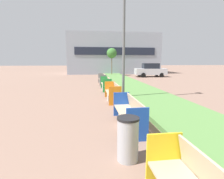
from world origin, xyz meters
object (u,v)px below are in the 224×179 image
bench_blue_frame (129,115)px  sapling_tree_far (112,53)px  street_lamp_post (124,17)px  bench_grey_frame (103,80)px  bench_green_frame (106,85)px  litter_bin (128,139)px  parked_car_distant (150,70)px  bench_orange_frame (113,94)px

bench_blue_frame → sapling_tree_far: bearing=84.1°
street_lamp_post → sapling_tree_far: size_ratio=2.02×
bench_blue_frame → bench_grey_frame: 11.00m
bench_green_frame → bench_grey_frame: bearing=90.0°
litter_bin → parked_car_distant: 21.11m
street_lamp_post → bench_blue_frame: bearing=-98.6°
bench_blue_frame → street_lamp_post: (0.61, 4.04, 4.07)m
bench_blue_frame → sapling_tree_far: (2.11, 20.32, 2.90)m
bench_orange_frame → bench_grey_frame: (-0.00, 7.17, -0.00)m
bench_green_frame → sapling_tree_far: size_ratio=0.51×
bench_orange_frame → street_lamp_post: bearing=18.9°
litter_bin → street_lamp_post: size_ratio=0.12×
street_lamp_post → parked_car_distant: (6.52, 13.67, -3.53)m
bench_green_frame → bench_blue_frame: bearing=-90.0°
bench_blue_frame → litter_bin: litter_bin is taller
bench_blue_frame → parked_car_distant: (7.13, 17.71, 0.54)m
bench_blue_frame → bench_grey_frame: size_ratio=1.16×
sapling_tree_far → parked_car_distant: size_ratio=0.93×
bench_orange_frame → street_lamp_post: 4.13m
bench_blue_frame → bench_orange_frame: (-0.00, 3.83, -0.01)m
litter_bin → parked_car_distant: size_ratio=0.22×
litter_bin → bench_grey_frame: bearing=87.9°
litter_bin → street_lamp_post: 7.29m
bench_blue_frame → parked_car_distant: size_ratio=0.54×
bench_green_frame → sapling_tree_far: sapling_tree_far is taller
sapling_tree_far → bench_grey_frame: bearing=-102.8°
bench_orange_frame → street_lamp_post: size_ratio=0.26×
bench_blue_frame → sapling_tree_far: 20.63m
bench_green_frame → sapling_tree_far: (2.11, 12.87, 2.91)m
bench_grey_frame → parked_car_distant: (7.13, 6.71, 0.55)m
bench_orange_frame → bench_green_frame: size_ratio=1.03×
street_lamp_post → parked_car_distant: size_ratio=1.88×
bench_orange_frame → bench_grey_frame: size_ratio=1.06×
bench_green_frame → sapling_tree_far: bearing=80.7°
bench_blue_frame → bench_green_frame: size_ratio=1.13×
bench_orange_frame → bench_grey_frame: same height
bench_grey_frame → street_lamp_post: street_lamp_post is taller
bench_grey_frame → bench_green_frame: bearing=-90.0°
litter_bin → sapling_tree_far: (2.60, 22.30, 2.79)m
litter_bin → parked_car_distant: bearing=68.9°
bench_blue_frame → bench_green_frame: 7.45m
bench_green_frame → parked_car_distant: 12.50m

